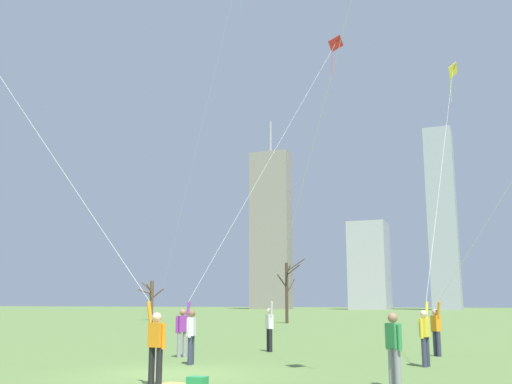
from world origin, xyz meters
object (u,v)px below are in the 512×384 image
(kite_flyer_midfield_left_yellow, at_px, (432,270))
(bare_tree_rightmost, at_px, (151,298))
(kite_flyer_foreground_right_purple, at_px, (282,277))
(kite_flyer_midfield_center_red, at_px, (217,265))
(kite_flyer_foreground_left_pink, at_px, (84,226))
(bystander_strolling_midfield, at_px, (394,346))
(kite_flyer_midfield_right_orange, at_px, (467,276))
(bare_tree_left_of_center, at_px, (288,289))
(bystander_far_off_by_trees, at_px, (191,334))

(kite_flyer_midfield_left_yellow, xyz_separation_m, bare_tree_rightmost, (-31.50, 33.77, -0.65))
(kite_flyer_foreground_right_purple, bearing_deg, kite_flyer_midfield_center_red, -179.80)
(kite_flyer_foreground_left_pink, xyz_separation_m, bystander_strolling_midfield, (7.19, 1.74, -2.80))
(kite_flyer_midfield_left_yellow, distance_m, bare_tree_rightmost, 46.18)
(kite_flyer_midfield_center_red, height_order, kite_flyer_foreground_right_purple, kite_flyer_midfield_center_red)
(kite_flyer_midfield_center_red, relative_size, kite_flyer_foreground_right_purple, 1.13)
(kite_flyer_midfield_right_orange, height_order, bare_tree_left_of_center, kite_flyer_midfield_right_orange)
(kite_flyer_midfield_right_orange, height_order, bystander_far_off_by_trees, kite_flyer_midfield_right_orange)
(kite_flyer_midfield_right_orange, bearing_deg, kite_flyer_midfield_left_yellow, -138.51)
(kite_flyer_midfield_center_red, xyz_separation_m, kite_flyer_midfield_left_yellow, (7.78, 0.13, -0.36))
(bystander_strolling_midfield, relative_size, bare_tree_left_of_center, 0.28)
(bare_tree_left_of_center, bearing_deg, bystander_strolling_midfield, -68.11)
(kite_flyer_foreground_left_pink, bearing_deg, bystander_far_off_by_trees, 80.69)
(kite_flyer_foreground_right_purple, height_order, bare_tree_left_of_center, kite_flyer_foreground_right_purple)
(bystander_far_off_by_trees, xyz_separation_m, bare_tree_rightmost, (-24.72, 37.78, 1.33))
(kite_flyer_foreground_right_purple, height_order, kite_flyer_foreground_left_pink, kite_flyer_foreground_left_pink)
(kite_flyer_midfield_center_red, height_order, kite_flyer_midfield_right_orange, kite_flyer_midfield_center_red)
(kite_flyer_foreground_right_purple, bearing_deg, kite_flyer_foreground_left_pink, -105.61)
(kite_flyer_midfield_left_yellow, bearing_deg, kite_flyer_midfield_right_orange, 41.49)
(kite_flyer_midfield_center_red, distance_m, bystander_far_off_by_trees, 4.63)
(kite_flyer_midfield_center_red, xyz_separation_m, bystander_strolling_midfield, (7.47, -6.57, -2.34))
(kite_flyer_midfield_center_red, bearing_deg, bystander_strolling_midfield, -41.33)
(kite_flyer_foreground_left_pink, height_order, kite_flyer_midfield_right_orange, kite_flyer_foreground_left_pink)
(kite_flyer_midfield_right_orange, height_order, bare_tree_rightmost, kite_flyer_midfield_right_orange)
(kite_flyer_foreground_right_purple, bearing_deg, bare_tree_left_of_center, 108.19)
(kite_flyer_foreground_left_pink, bearing_deg, bare_tree_left_of_center, 101.19)
(kite_flyer_foreground_left_pink, xyz_separation_m, bare_tree_left_of_center, (-7.64, 38.64, -0.66))
(kite_flyer_midfield_center_red, distance_m, bare_tree_rightmost, 41.39)
(bystander_far_off_by_trees, bearing_deg, kite_flyer_midfield_right_orange, 32.23)
(kite_flyer_foreground_right_purple, xyz_separation_m, bystander_strolling_midfield, (4.87, -6.58, -1.84))
(kite_flyer_midfield_center_red, bearing_deg, bare_tree_left_of_center, 103.64)
(kite_flyer_midfield_left_yellow, height_order, bystander_far_off_by_trees, kite_flyer_midfield_left_yellow)
(bystander_far_off_by_trees, distance_m, bare_tree_rightmost, 45.16)
(kite_flyer_foreground_left_pink, xyz_separation_m, kite_flyer_midfield_right_orange, (8.56, 9.37, -0.98))
(kite_flyer_midfield_center_red, bearing_deg, kite_flyer_foreground_right_purple, 0.20)
(kite_flyer_midfield_center_red, bearing_deg, kite_flyer_midfield_left_yellow, 0.99)
(kite_flyer_midfield_right_orange, relative_size, kite_flyer_midfield_left_yellow, 0.90)
(kite_flyer_foreground_right_purple, relative_size, bystander_strolling_midfield, 9.27)
(kite_flyer_foreground_right_purple, bearing_deg, bystander_strolling_midfield, -53.50)
(kite_flyer_midfield_left_yellow, relative_size, bystander_far_off_by_trees, 9.19)
(kite_flyer_foreground_right_purple, height_order, kite_flyer_midfield_right_orange, kite_flyer_foreground_right_purple)
(bystander_strolling_midfield, bearing_deg, bystander_far_off_by_trees, 157.34)
(kite_flyer_foreground_right_purple, bearing_deg, kite_flyer_midfield_right_orange, 9.63)
(kite_flyer_midfield_center_red, distance_m, bare_tree_left_of_center, 31.22)
(kite_flyer_foreground_right_purple, relative_size, bare_tree_rightmost, 3.68)
(kite_flyer_midfield_right_orange, distance_m, bystander_strolling_midfield, 7.97)
(kite_flyer_foreground_right_purple, height_order, bystander_far_off_by_trees, kite_flyer_foreground_right_purple)
(kite_flyer_foreground_right_purple, relative_size, bare_tree_left_of_center, 2.59)
(bare_tree_rightmost, bearing_deg, kite_flyer_midfield_right_orange, -45.25)
(bare_tree_rightmost, bearing_deg, bystander_far_off_by_trees, -56.80)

